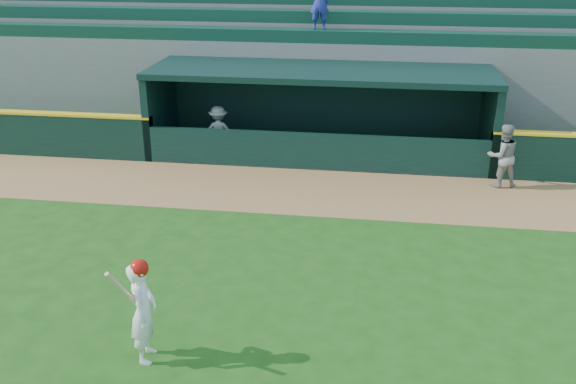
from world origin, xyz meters
TOP-DOWN VIEW (x-y plane):
  - ground at (0.00, 0.00)m, footprint 120.00×120.00m
  - warning_track at (0.00, 4.90)m, footprint 40.00×3.00m
  - dugout_player_front at (4.70, 5.93)m, footprint 0.91×0.79m
  - dugout_player_inside at (-2.79, 7.20)m, footprint 1.02×0.70m
  - dugout at (0.00, 8.00)m, footprint 9.40×2.80m
  - stands at (0.02, 12.57)m, footprint 34.50×6.25m
  - batter_at_plate at (-1.58, -2.05)m, footprint 0.55×0.76m

SIDE VIEW (x-z plane):
  - ground at x=0.00m, z-range 0.00..0.00m
  - warning_track at x=0.00m, z-range 0.00..0.01m
  - dugout_player_inside at x=-2.79m, z-range 0.00..1.44m
  - dugout_player_front at x=4.70m, z-range 0.00..1.60m
  - batter_at_plate at x=-1.58m, z-range 0.00..1.66m
  - dugout at x=0.00m, z-range 0.13..2.59m
  - stands at x=0.02m, z-range -1.38..6.17m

